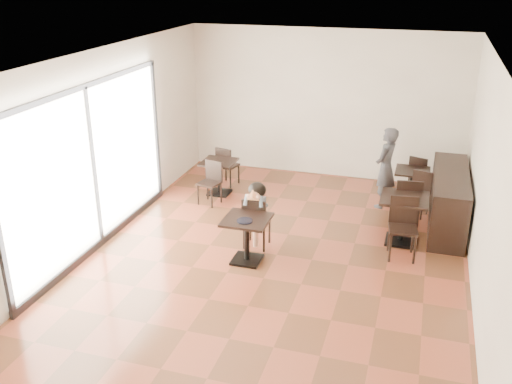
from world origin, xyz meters
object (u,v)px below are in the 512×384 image
at_px(child_table, 247,240).
at_px(chair_back_a, 420,175).
at_px(chair_back_b, 418,194).
at_px(cafe_table_left, 219,177).
at_px(adult_patron, 386,168).
at_px(chair_left_b, 209,183).
at_px(child, 257,215).
at_px(cafe_table_mid, 402,220).
at_px(chair_mid_a, 407,203).
at_px(chair_left_a, 228,166).
at_px(child_chair, 257,222).
at_px(chair_mid_b, 403,229).
at_px(cafe_table_back, 411,187).

relative_size(child_table, chair_back_a, 0.90).
bearing_deg(chair_back_b, cafe_table_left, -159.74).
xyz_separation_m(adult_patron, chair_left_b, (-3.29, -0.87, -0.37)).
relative_size(child, cafe_table_mid, 1.37).
relative_size(cafe_table_left, chair_back_a, 0.85).
relative_size(adult_patron, chair_back_b, 1.90).
distance_m(child_table, cafe_table_left, 2.93).
bearing_deg(chair_mid_a, chair_back_a, -102.74).
relative_size(child, chair_left_a, 1.33).
bearing_deg(child_chair, chair_back_b, -140.43).
relative_size(child_table, chair_left_a, 0.88).
distance_m(child, chair_left_a, 2.93).
relative_size(chair_mid_a, chair_left_b, 1.17).
bearing_deg(child_table, chair_back_a, 55.98).
bearing_deg(chair_left_a, chair_left_b, 103.59).
xyz_separation_m(adult_patron, cafe_table_left, (-3.29, -0.32, -0.44)).
bearing_deg(chair_mid_a, chair_mid_b, 82.69).
xyz_separation_m(chair_mid_a, chair_back_b, (0.17, 0.68, -0.08)).
bearing_deg(child_chair, chair_left_a, -61.05).
bearing_deg(chair_mid_a, chair_left_a, -24.43).
xyz_separation_m(chair_left_b, chair_back_a, (3.93, 1.72, -0.01)).
bearing_deg(cafe_table_left, chair_mid_b, -24.42).
xyz_separation_m(chair_left_b, chair_back_b, (3.93, 0.62, -0.01)).
distance_m(adult_patron, chair_back_a, 1.13).
bearing_deg(chair_back_b, chair_left_a, -167.72).
relative_size(cafe_table_mid, cafe_table_back, 1.19).
bearing_deg(chair_left_a, chair_mid_b, 162.62).
distance_m(chair_mid_b, chair_left_a, 4.39).
bearing_deg(child_chair, chair_back_a, -128.37).
distance_m(child_table, cafe_table_mid, 2.71).
bearing_deg(cafe_table_mid, child, -159.84).
height_order(adult_patron, chair_mid_b, adult_patron).
bearing_deg(cafe_table_mid, adult_patron, 106.56).
bearing_deg(child_table, cafe_table_back, 53.22).
height_order(child, cafe_table_mid, child).
height_order(cafe_table_mid, cafe_table_left, cafe_table_mid).
bearing_deg(child_table, chair_left_a, 114.48).
relative_size(cafe_table_left, chair_left_b, 0.83).
relative_size(chair_left_a, chair_left_b, 1.00).
xyz_separation_m(cafe_table_back, chair_mid_b, (-0.03, -2.33, 0.15)).
distance_m(child_chair, chair_mid_b, 2.37).
xyz_separation_m(child_chair, chair_mid_a, (2.35, 1.40, 0.05)).
height_order(adult_patron, cafe_table_left, adult_patron).
bearing_deg(child_table, chair_back_b, 46.25).
distance_m(child, chair_mid_b, 2.37).
bearing_deg(chair_back_b, chair_mid_b, -76.21).
height_order(child, cafe_table_left, child).
distance_m(cafe_table_left, chair_back_a, 4.11).
bearing_deg(chair_back_a, chair_mid_a, 103.79).
bearing_deg(chair_left_b, cafe_table_back, 30.75).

